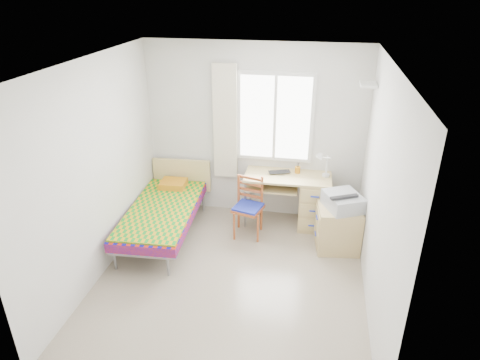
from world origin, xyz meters
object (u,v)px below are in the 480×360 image
(desk, at_px, (309,200))
(printer, at_px, (343,201))
(bed, at_px, (164,210))
(chair, at_px, (249,203))
(cabinet, at_px, (338,228))

(desk, bearing_deg, printer, -51.30)
(bed, xyz_separation_m, chair, (1.17, 0.25, 0.09))
(desk, bearing_deg, bed, -163.34)
(chair, xyz_separation_m, cabinet, (1.24, -0.15, -0.18))
(desk, xyz_separation_m, printer, (0.44, -0.52, 0.29))
(chair, xyz_separation_m, printer, (1.27, -0.14, 0.23))
(bed, xyz_separation_m, printer, (2.44, 0.12, 0.32))
(chair, relative_size, printer, 1.39)
(chair, bearing_deg, cabinet, 7.78)
(desk, height_order, cabinet, desk)
(desk, xyz_separation_m, chair, (-0.83, -0.39, 0.07))
(bed, relative_size, desk, 1.55)
(cabinet, bearing_deg, chair, 165.78)
(bed, height_order, desk, bed)
(bed, distance_m, printer, 2.46)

